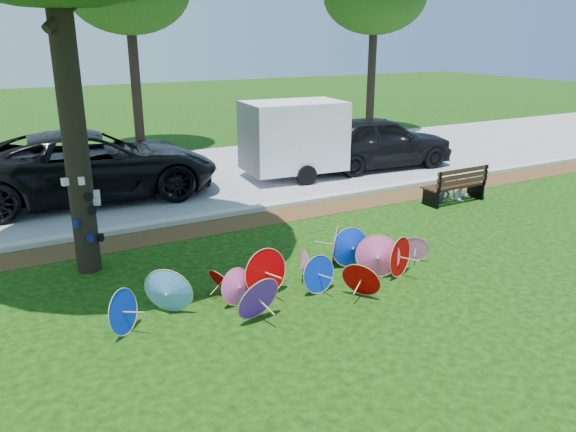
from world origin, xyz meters
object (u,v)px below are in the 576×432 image
(cargo_trailer, at_px, (294,136))
(person_left, at_px, (442,178))
(black_van, at_px, (92,165))
(dark_pickup, at_px, (377,142))
(park_bench, at_px, (453,184))
(parasol_pile, at_px, (298,271))
(person_right, at_px, (462,177))

(cargo_trailer, xyz_separation_m, person_left, (2.11, -4.20, -0.65))
(black_van, distance_m, dark_pickup, 8.97)
(park_bench, bearing_deg, cargo_trailer, 118.78)
(park_bench, distance_m, person_left, 0.40)
(cargo_trailer, bearing_deg, parasol_pile, -113.49)
(dark_pickup, distance_m, person_left, 4.29)
(park_bench, relative_size, person_left, 1.37)
(black_van, bearing_deg, parasol_pile, -162.30)
(black_van, xyz_separation_m, person_right, (8.63, -4.82, -0.29))
(dark_pickup, relative_size, park_bench, 2.80)
(person_right, bearing_deg, park_bench, -172.63)
(person_right, bearing_deg, parasol_pile, -157.59)
(parasol_pile, relative_size, black_van, 0.95)
(parasol_pile, distance_m, park_bench, 6.88)
(person_left, relative_size, person_right, 1.07)
(cargo_trailer, bearing_deg, person_left, -58.33)
(parasol_pile, bearing_deg, person_right, 23.16)
(parasol_pile, bearing_deg, dark_pickup, 45.21)
(black_van, relative_size, person_left, 4.95)
(black_van, height_order, person_right, black_van)
(dark_pickup, bearing_deg, park_bench, 176.02)
(parasol_pile, xyz_separation_m, person_left, (5.93, 2.84, 0.29))
(black_van, distance_m, person_left, 9.28)
(park_bench, relative_size, person_right, 1.46)
(black_van, xyz_separation_m, park_bench, (8.28, -4.87, -0.44))
(cargo_trailer, bearing_deg, black_van, 178.94)
(cargo_trailer, bearing_deg, park_bench, -54.94)
(parasol_pile, height_order, black_van, black_van)
(black_van, bearing_deg, park_bench, -117.37)
(dark_pickup, xyz_separation_m, person_right, (-0.32, -4.16, -0.25))
(person_right, bearing_deg, cargo_trailer, 122.99)
(black_van, relative_size, dark_pickup, 1.29)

